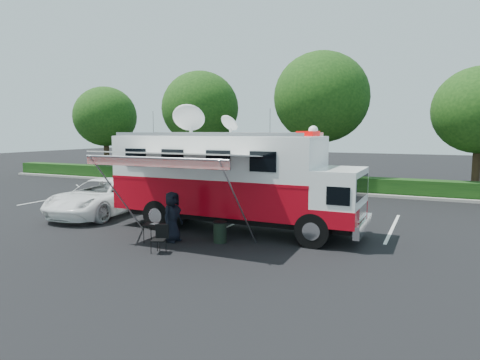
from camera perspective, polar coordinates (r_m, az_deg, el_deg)
The scene contains 10 objects.
ground_plane at distance 16.59m, azimuth -0.73°, elevation -6.71°, with size 120.00×120.00×0.00m, color black.
back_border at distance 28.10m, azimuth 13.00°, elevation 8.86°, with size 60.00×6.14×8.87m.
stall_lines at distance 19.47m, azimuth 1.76°, elevation -4.70°, with size 24.12×5.50×0.01m.
command_truck at distance 16.29m, azimuth -1.01°, elevation 0.13°, with size 9.66×2.66×4.64m.
awning at distance 14.24m, azimuth -9.02°, elevation 3.16°, with size 5.27×2.72×3.18m.
white_suv at distance 20.65m, azimuth -17.70°, elevation -4.37°, with size 2.71×5.87×1.63m, color white.
person at distance 15.15m, azimuth -8.95°, elevation -8.10°, with size 0.85×0.56×1.75m, color black.
folding_table at distance 14.88m, azimuth -11.27°, elevation -5.96°, with size 0.90×0.73×0.67m.
folding_chair at distance 13.79m, azimuth -10.59°, elevation -7.39°, with size 0.54×0.58×0.88m.
trash_bin at distance 14.77m, azimuth -2.68°, elevation -6.92°, with size 0.49×0.49×0.73m.
Camera 1 is at (6.97, -14.56, 3.83)m, focal length 32.00 mm.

